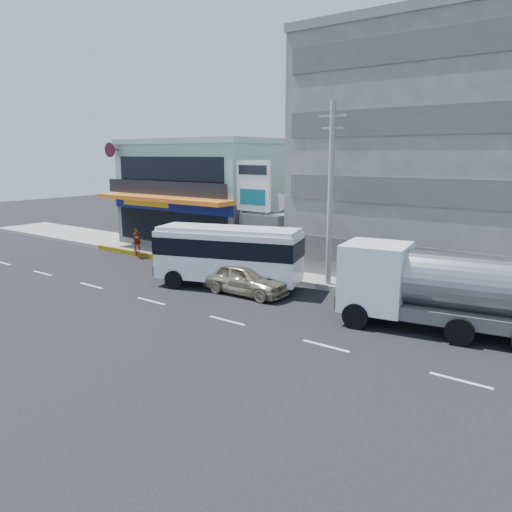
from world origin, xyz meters
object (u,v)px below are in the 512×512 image
at_px(concrete_building, 453,159).
at_px(minibus, 228,252).
at_px(shop_building, 215,196).
at_px(utility_pole_near, 331,195).
at_px(billboard, 253,192).
at_px(sedan, 246,279).
at_px(satellite_dish, 276,211).
at_px(motorcycle_rider, 138,248).
at_px(tanker_truck, 441,288).

height_order(concrete_building, minibus, concrete_building).
distance_m(shop_building, minibus, 13.51).
distance_m(utility_pole_near, minibus, 6.33).
xyz_separation_m(utility_pole_near, minibus, (-4.62, -2.97, -3.15)).
bearing_deg(billboard, utility_pole_near, -15.48).
xyz_separation_m(shop_building, concrete_building, (18.00, 1.05, 3.00)).
bearing_deg(minibus, shop_building, 134.59).
relative_size(billboard, sedan, 1.41).
xyz_separation_m(concrete_building, utility_pole_near, (-4.00, -7.60, -1.85)).
bearing_deg(satellite_dish, minibus, -78.11).
bearing_deg(concrete_building, motorcycle_rider, -156.73).
bearing_deg(tanker_truck, motorcycle_rider, 173.49).
xyz_separation_m(satellite_dish, billboard, (-0.50, -1.80, 1.35)).
relative_size(shop_building, tanker_truck, 1.35).
distance_m(utility_pole_near, sedan, 6.31).
distance_m(shop_building, satellite_dish, 8.54).
height_order(shop_building, billboard, shop_building).
relative_size(shop_building, motorcycle_rider, 5.80).
relative_size(utility_pole_near, minibus, 1.19).
height_order(minibus, motorcycle_rider, minibus).
distance_m(concrete_building, motorcycle_rider, 21.72).
distance_m(shop_building, billboard, 8.92).
relative_size(utility_pole_near, sedan, 2.04).
bearing_deg(satellite_dish, motorcycle_rider, -155.15).
relative_size(concrete_building, utility_pole_near, 1.60).
distance_m(billboard, utility_pole_near, 6.75).
height_order(shop_building, satellite_dish, shop_building).
relative_size(shop_building, billboard, 1.80).
relative_size(minibus, sedan, 1.72).
bearing_deg(minibus, satellite_dish, 101.89).
xyz_separation_m(sedan, motorcycle_rider, (-12.10, 2.89, -0.13)).
relative_size(utility_pole_near, motorcycle_rider, 4.68).
bearing_deg(minibus, tanker_truck, -0.78).
bearing_deg(tanker_truck, minibus, 179.22).
relative_size(billboard, minibus, 0.82).
relative_size(shop_building, minibus, 1.47).
height_order(satellite_dish, sedan, satellite_dish).
distance_m(billboard, tanker_truck, 14.64).
bearing_deg(shop_building, concrete_building, 3.35).
relative_size(tanker_truck, motorcycle_rider, 4.29).
bearing_deg(billboard, motorcycle_rider, -164.32).
height_order(minibus, tanker_truck, tanker_truck).
bearing_deg(motorcycle_rider, shop_building, 81.29).
relative_size(shop_building, concrete_building, 0.77).
height_order(shop_building, motorcycle_rider, shop_building).
height_order(utility_pole_near, motorcycle_rider, utility_pole_near).
distance_m(satellite_dish, tanker_truck, 14.68).
xyz_separation_m(shop_building, satellite_dish, (8.00, -2.95, -0.42)).
bearing_deg(sedan, tanker_truck, -88.76).
bearing_deg(shop_building, satellite_dish, -20.21).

